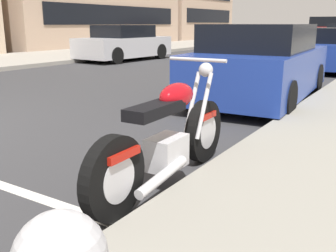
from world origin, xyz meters
The scene contains 7 objects.
sidewalk_far_curb centered at (12.00, 7.10, 0.07)m, with size 120.00×5.00×0.14m, color gray.
parking_stall_stripe centered at (0.00, -4.00, 0.00)m, with size 0.12×2.20×0.01m, color silver.
parked_motorcycle centered at (0.86, -4.48, 0.44)m, with size 2.21×0.62×1.13m.
parked_car_far_down_curb centered at (5.28, -3.80, 0.69)m, with size 4.27×2.00×1.45m.
parked_car_behind_motorcycle centered at (11.45, -3.87, 0.63)m, with size 4.12×1.92×1.32m.
crossing_truck centered at (32.77, -0.45, 1.02)m, with size 2.08×5.34×1.97m.
car_opposite_curb centered at (10.64, 3.79, 0.66)m, with size 4.23×2.01×1.39m.
Camera 1 is at (-2.02, -6.30, 1.46)m, focal length 41.69 mm.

